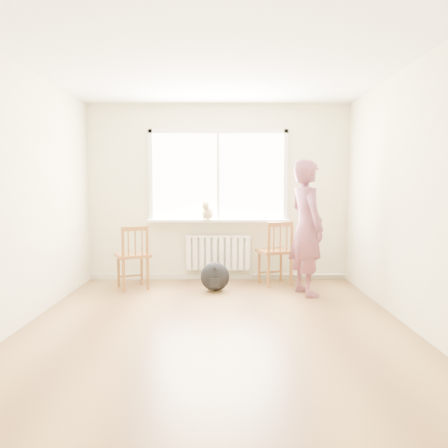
{
  "coord_description": "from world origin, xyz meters",
  "views": [
    {
      "loc": [
        0.08,
        -4.49,
        1.46
      ],
      "look_at": [
        0.09,
        1.2,
        0.96
      ],
      "focal_mm": 35.0,
      "sensor_mm": 36.0,
      "label": 1
    }
  ],
  "objects_px": {
    "chair_right": "(276,253)",
    "backpack": "(215,277)",
    "chair_left": "(134,257)",
    "person": "(307,228)",
    "cat": "(208,212)"
  },
  "relations": [
    {
      "from": "chair_right",
      "to": "backpack",
      "type": "bearing_deg",
      "value": 3.68
    },
    {
      "from": "chair_left",
      "to": "backpack",
      "type": "bearing_deg",
      "value": 149.51
    },
    {
      "from": "person",
      "to": "backpack",
      "type": "height_order",
      "value": "person"
    },
    {
      "from": "backpack",
      "to": "cat",
      "type": "bearing_deg",
      "value": 101.61
    },
    {
      "from": "chair_right",
      "to": "backpack",
      "type": "distance_m",
      "value": 0.99
    },
    {
      "from": "cat",
      "to": "backpack",
      "type": "height_order",
      "value": "cat"
    },
    {
      "from": "chair_left",
      "to": "backpack",
      "type": "distance_m",
      "value": 1.18
    },
    {
      "from": "chair_left",
      "to": "person",
      "type": "height_order",
      "value": "person"
    },
    {
      "from": "person",
      "to": "cat",
      "type": "xyz_separation_m",
      "value": [
        -1.35,
        0.77,
        0.17
      ]
    },
    {
      "from": "chair_right",
      "to": "cat",
      "type": "distance_m",
      "value": 1.2
    },
    {
      "from": "chair_left",
      "to": "backpack",
      "type": "xyz_separation_m",
      "value": [
        1.15,
        -0.11,
        -0.25
      ]
    },
    {
      "from": "chair_left",
      "to": "chair_right",
      "type": "distance_m",
      "value": 2.05
    },
    {
      "from": "chair_left",
      "to": "cat",
      "type": "distance_m",
      "value": 1.29
    },
    {
      "from": "chair_left",
      "to": "person",
      "type": "bearing_deg",
      "value": 148.15
    },
    {
      "from": "chair_left",
      "to": "cat",
      "type": "relative_size",
      "value": 2.05
    }
  ]
}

